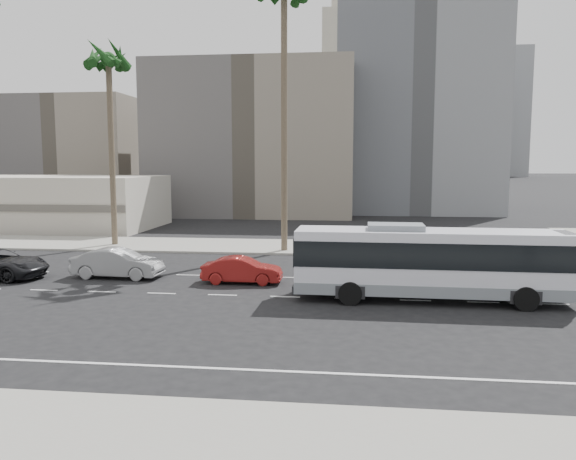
# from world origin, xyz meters

# --- Properties ---
(ground) EXTENTS (700.00, 700.00, 0.00)m
(ground) POSITION_xyz_m (0.00, 0.00, 0.00)
(ground) COLOR black
(ground) RESTS_ON ground
(sidewalk_north) EXTENTS (120.00, 7.00, 0.15)m
(sidewalk_north) POSITION_xyz_m (0.00, 15.50, 0.07)
(sidewalk_north) COLOR gray
(sidewalk_north) RESTS_ON ground
(commercial_low) EXTENTS (22.00, 12.16, 5.00)m
(commercial_low) POSITION_xyz_m (-30.00, 25.99, 2.50)
(commercial_low) COLOR beige
(commercial_low) RESTS_ON ground
(midrise_beige_west) EXTENTS (24.00, 18.00, 18.00)m
(midrise_beige_west) POSITION_xyz_m (-12.00, 45.00, 9.00)
(midrise_beige_west) COLOR #625D59
(midrise_beige_west) RESTS_ON ground
(midrise_gray_center) EXTENTS (20.00, 20.00, 26.00)m
(midrise_gray_center) POSITION_xyz_m (8.00, 52.00, 13.00)
(midrise_gray_center) COLOR slate
(midrise_gray_center) RESTS_ON ground
(midrise_beige_far) EXTENTS (18.00, 16.00, 15.00)m
(midrise_beige_far) POSITION_xyz_m (-38.00, 50.00, 7.50)
(midrise_beige_far) COLOR #625D59
(midrise_beige_far) RESTS_ON ground
(civic_tower) EXTENTS (42.00, 42.00, 129.00)m
(civic_tower) POSITION_xyz_m (-2.00, 250.00, 38.83)
(civic_tower) COLOR beige
(civic_tower) RESTS_ON ground
(highrise_right) EXTENTS (26.00, 26.00, 70.00)m
(highrise_right) POSITION_xyz_m (45.00, 230.00, 35.00)
(highrise_right) COLOR slate
(highrise_right) RESTS_ON ground
(highrise_far) EXTENTS (22.00, 22.00, 60.00)m
(highrise_far) POSITION_xyz_m (70.00, 260.00, 30.00)
(highrise_far) COLOR slate
(highrise_far) RESTS_ON ground
(city_bus) EXTENTS (12.22, 2.98, 3.49)m
(city_bus) POSITION_xyz_m (3.61, 0.07, 1.84)
(city_bus) COLOR silver
(city_bus) RESTS_ON ground
(car_a) EXTENTS (1.49, 4.17, 1.37)m
(car_a) POSITION_xyz_m (-5.61, 2.84, 0.69)
(car_a) COLOR maroon
(car_a) RESTS_ON ground
(car_b) EXTENTS (1.89, 4.94, 1.61)m
(car_b) POSITION_xyz_m (-12.64, 3.43, 0.80)
(car_b) COLOR gray
(car_b) RESTS_ON ground
(palm_mid) EXTENTS (4.85, 4.85, 14.98)m
(palm_mid) POSITION_xyz_m (-17.80, 14.84, 13.48)
(palm_mid) COLOR brown
(palm_mid) RESTS_ON ground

